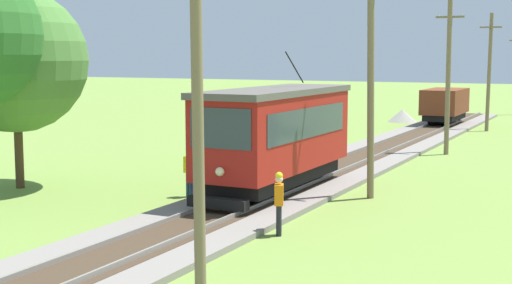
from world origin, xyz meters
name	(u,v)px	position (x,y,z in m)	size (l,w,h in m)	color
red_tram	(276,134)	(0.00, 21.63, 2.19)	(2.60, 8.54, 4.79)	maroon
freight_car	(445,104)	(0.00, 49.62, 1.56)	(2.40, 5.20, 2.31)	brown
utility_pole_near_tram	(197,98)	(3.16, 11.09, 4.13)	(1.40, 0.36, 8.06)	#7A664C
utility_pole_mid	(371,77)	(3.16, 22.50, 4.23)	(1.40, 0.66, 8.27)	#7A664C
utility_pole_far	(448,75)	(3.16, 35.14, 3.99)	(1.40, 0.36, 7.78)	#7A664C
utility_pole_distant	(489,71)	(3.16, 47.93, 3.95)	(1.40, 0.61, 7.71)	#7A664C
gravel_pile	(402,116)	(-3.58, 51.77, 0.47)	(2.22, 2.22, 0.94)	#9E998E
track_worker	(279,201)	(2.50, 16.47, 0.98)	(0.37, 0.44, 1.78)	black
second_worker	(189,169)	(-2.61, 20.05, 0.98)	(0.43, 0.33, 1.78)	navy
tree_right_near	(15,61)	(-9.26, 18.69, 4.77)	(5.35, 5.35, 7.45)	#4C3823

